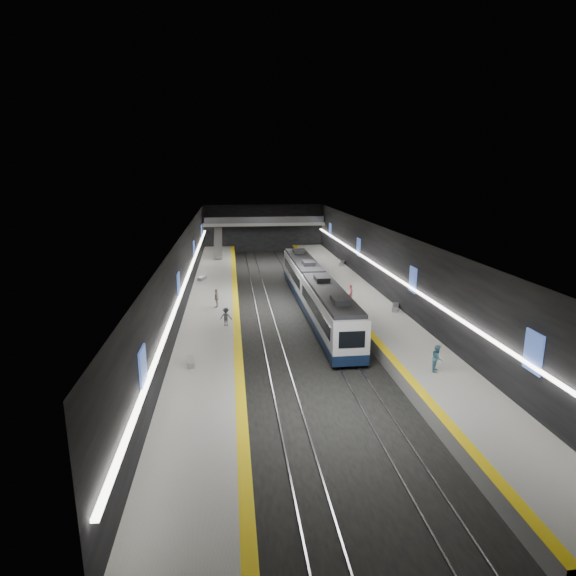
{
  "coord_description": "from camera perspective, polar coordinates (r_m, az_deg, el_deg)",
  "views": [
    {
      "loc": [
        -5.63,
        -46.84,
        13.77
      ],
      "look_at": [
        -0.03,
        -0.42,
        2.2
      ],
      "focal_mm": 30.0,
      "sensor_mm": 36.0,
      "label": 1
    }
  ],
  "objects": [
    {
      "name": "escalator",
      "position": [
        73.67,
        -8.3,
        5.27
      ],
      "size": [
        1.2,
        7.5,
        3.92
      ],
      "primitive_type": "cube",
      "rotation": [
        0.44,
        0.0,
        0.0
      ],
      "color": "#99999E",
      "rests_on": "platform_left"
    },
    {
      "name": "train",
      "position": [
        47.71,
        3.14,
        -0.16
      ],
      "size": [
        2.69,
        30.04,
        3.6
      ],
      "color": "#0E1B34",
      "rests_on": "ground"
    },
    {
      "name": "bench_left_far",
      "position": [
        57.9,
        -10.13,
        1.14
      ],
      "size": [
        1.03,
        1.71,
        0.4
      ],
      "primitive_type": "cube",
      "rotation": [
        0.0,
        0.0,
        -0.37
      ],
      "color": "#99999E",
      "rests_on": "platform_left"
    },
    {
      "name": "bench_left_near",
      "position": [
        33.28,
        -11.48,
        -8.59
      ],
      "size": [
        0.63,
        1.65,
        0.39
      ],
      "primitive_type": "cube",
      "rotation": [
        0.0,
        0.0,
        0.12
      ],
      "color": "#99999E",
      "rests_on": "platform_left"
    },
    {
      "name": "cove_light_right",
      "position": [
        50.31,
        11.13,
        2.21
      ],
      "size": [
        0.25,
        68.6,
        0.12
      ],
      "primitive_type": "cube",
      "color": "white",
      "rests_on": "wall_right"
    },
    {
      "name": "wall_right",
      "position": [
        50.33,
        11.36,
        2.43
      ],
      "size": [
        0.04,
        70.0,
        8.0
      ],
      "primitive_type": "cube",
      "color": "black",
      "rests_on": "ground"
    },
    {
      "name": "mezzanine_bridge",
      "position": [
        80.44,
        -2.85,
        7.65
      ],
      "size": [
        20.0,
        3.0,
        1.5
      ],
      "color": "gray",
      "rests_on": "wall_left"
    },
    {
      "name": "rails",
      "position": [
        49.12,
        -0.03,
        -2.31
      ],
      "size": [
        6.52,
        70.0,
        0.12
      ],
      "color": "gray",
      "rests_on": "ground"
    },
    {
      "name": "tactile_strip_right",
      "position": [
        49.75,
        6.05,
        -1.03
      ],
      "size": [
        0.6,
        70.0,
        0.02
      ],
      "primitive_type": "cube",
      "color": "yellow",
      "rests_on": "platform_right"
    },
    {
      "name": "ceiling",
      "position": [
        47.52,
        -0.03,
        6.93
      ],
      "size": [
        20.0,
        70.0,
        0.04
      ],
      "primitive_type": "cube",
      "rotation": [
        3.14,
        0.0,
        0.0
      ],
      "color": "beige",
      "rests_on": "wall_left"
    },
    {
      "name": "passenger_left_b",
      "position": [
        40.52,
        -7.35,
        -3.43
      ],
      "size": [
        1.12,
        0.8,
        1.56
      ],
      "primitive_type": "imported",
      "rotation": [
        0.0,
        0.0,
        2.9
      ],
      "color": "#46484F",
      "rests_on": "platform_left"
    },
    {
      "name": "platform_left",
      "position": [
        48.71,
        -8.82,
        -2.08
      ],
      "size": [
        5.0,
        70.0,
        1.0
      ],
      "primitive_type": "cube",
      "color": "slate",
      "rests_on": "ground"
    },
    {
      "name": "bench_right_near",
      "position": [
        45.97,
        12.63,
        -2.27
      ],
      "size": [
        1.25,
        1.99,
        0.47
      ],
      "primitive_type": "cube",
      "rotation": [
        0.0,
        0.0,
        -0.4
      ],
      "color": "#99999E",
      "rests_on": "platform_right"
    },
    {
      "name": "platform_right",
      "position": [
        50.42,
        8.47,
        -1.51
      ],
      "size": [
        5.0,
        70.0,
        1.0
      ],
      "primitive_type": "cube",
      "color": "slate",
      "rests_on": "ground"
    },
    {
      "name": "ground",
      "position": [
        49.14,
        -0.03,
        -2.37
      ],
      "size": [
        70.0,
        70.0,
        0.0
      ],
      "primitive_type": "plane",
      "color": "black",
      "rests_on": "ground"
    },
    {
      "name": "ad_posters",
      "position": [
        49.05,
        -0.17,
        3.01
      ],
      "size": [
        19.94,
        53.5,
        2.2
      ],
      "color": "#3D5AB8",
      "rests_on": "wall_left"
    },
    {
      "name": "tile_surface_left",
      "position": [
        48.58,
        -8.85,
        -1.5
      ],
      "size": [
        5.0,
        70.0,
        0.02
      ],
      "primitive_type": "cube",
      "color": "#9A9A96",
      "rests_on": "platform_left"
    },
    {
      "name": "wall_front",
      "position": [
        16.35,
        16.15,
        -23.42
      ],
      "size": [
        20.0,
        0.04,
        8.0
      ],
      "primitive_type": "cube",
      "color": "black",
      "rests_on": "ground"
    },
    {
      "name": "tactile_strip_left",
      "position": [
        48.54,
        -6.25,
        -1.41
      ],
      "size": [
        0.6,
        70.0,
        0.02
      ],
      "primitive_type": "cube",
      "color": "yellow",
      "rests_on": "platform_left"
    },
    {
      "name": "wall_back",
      "position": [
        82.61,
        -2.95,
        7.09
      ],
      "size": [
        20.0,
        0.04,
        8.0
      ],
      "primitive_type": "cube",
      "color": "black",
      "rests_on": "ground"
    },
    {
      "name": "tile_surface_right",
      "position": [
        50.29,
        8.49,
        -0.95
      ],
      "size": [
        5.0,
        70.0,
        0.02
      ],
      "primitive_type": "cube",
      "color": "#9A9A96",
      "rests_on": "platform_right"
    },
    {
      "name": "cove_light_left",
      "position": [
        48.07,
        -11.71,
        1.64
      ],
      "size": [
        0.25,
        68.6,
        0.12
      ],
      "primitive_type": "cube",
      "color": "white",
      "rests_on": "wall_left"
    },
    {
      "name": "passenger_left_a",
      "position": [
        45.98,
        -8.47,
        -1.19
      ],
      "size": [
        0.64,
        1.14,
        1.83
      ],
      "primitive_type": "imported",
      "rotation": [
        0.0,
        0.0,
        -1.76
      ],
      "color": "beige",
      "rests_on": "platform_left"
    },
    {
      "name": "passenger_right_a",
      "position": [
        48.12,
        7.49,
        -0.58
      ],
      "size": [
        0.61,
        0.72,
        1.67
      ],
      "primitive_type": "imported",
      "rotation": [
        0.0,
        0.0,
        1.15
      ],
      "color": "#D44F66",
      "rests_on": "platform_right"
    },
    {
      "name": "passenger_right_b",
      "position": [
        32.83,
        17.26,
        -7.98
      ],
      "size": [
        0.99,
        1.07,
        1.77
      ],
      "primitive_type": "imported",
      "rotation": [
        0.0,
        0.0,
        1.09
      ],
      "color": "teal",
      "rests_on": "platform_right"
    },
    {
      "name": "wall_left",
      "position": [
        48.04,
        -11.96,
        1.86
      ],
      "size": [
        0.04,
        70.0,
        8.0
      ],
      "primitive_type": "cube",
      "color": "black",
      "rests_on": "ground"
    },
    {
      "name": "bench_right_far",
      "position": [
        66.36,
        6.43,
        2.93
      ],
      "size": [
        1.19,
        2.08,
        0.49
      ],
      "primitive_type": "cube",
      "rotation": [
        0.0,
        0.0,
        -0.34
      ],
      "color": "#99999E",
      "rests_on": "platform_right"
    }
  ]
}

